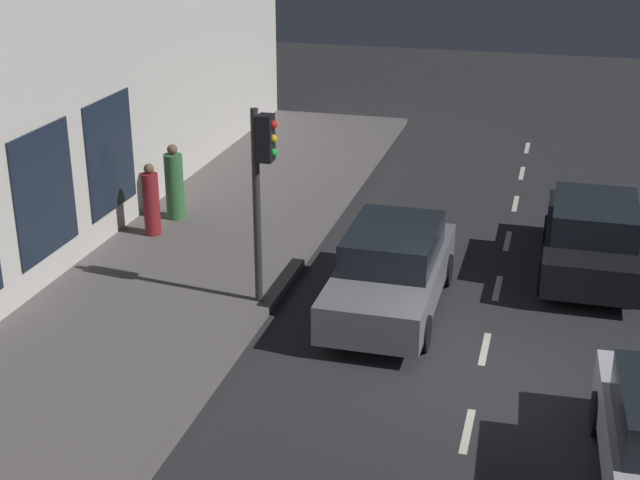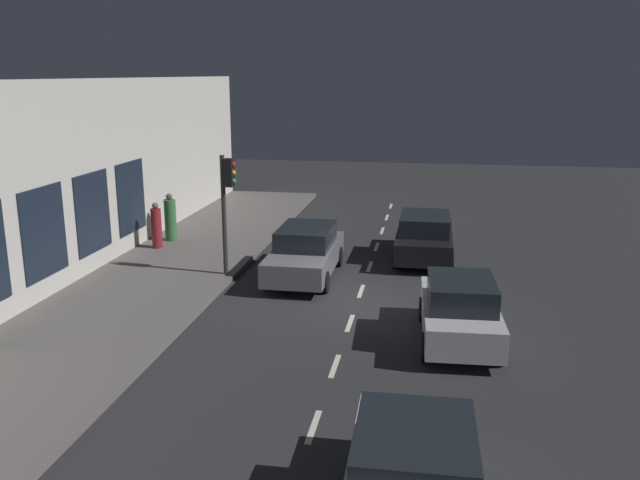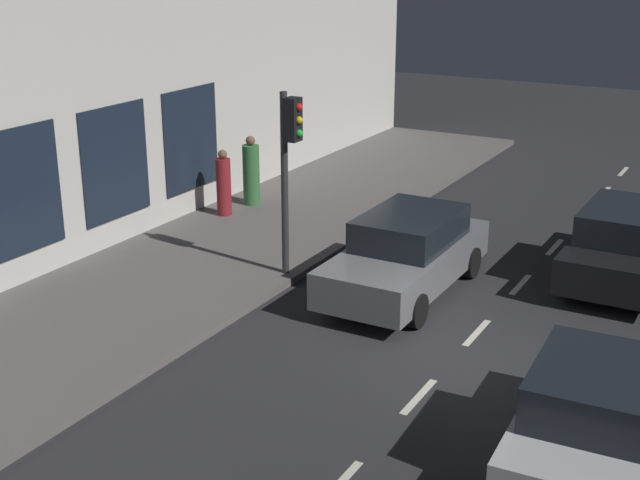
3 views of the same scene
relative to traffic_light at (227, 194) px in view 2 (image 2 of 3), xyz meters
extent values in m
plane|color=#28282B|center=(-4.17, 1.55, -2.68)|extent=(60.00, 60.00, 0.00)
cube|color=#5B5654|center=(2.08, 1.55, -2.60)|extent=(4.50, 32.00, 0.15)
cube|color=beige|center=(4.63, 1.55, 0.34)|extent=(0.60, 32.00, 6.05)
cube|color=#192333|center=(4.30, -2.48, -0.69)|extent=(0.04, 2.04, 2.48)
cube|color=#192333|center=(4.30, 0.21, -0.69)|extent=(0.04, 2.04, 2.48)
cube|color=#192333|center=(4.30, 2.90, -0.69)|extent=(0.04, 2.04, 2.48)
cube|color=beige|center=(-4.17, -12.45, -2.67)|extent=(0.12, 1.20, 0.01)
cube|color=beige|center=(-4.17, -9.85, -2.67)|extent=(0.12, 1.20, 0.01)
cube|color=beige|center=(-4.17, -7.25, -2.67)|extent=(0.12, 1.20, 0.01)
cube|color=beige|center=(-4.17, -4.65, -2.67)|extent=(0.12, 1.20, 0.01)
cube|color=beige|center=(-4.17, -2.05, -2.67)|extent=(0.12, 1.20, 0.01)
cube|color=beige|center=(-4.17, 0.55, -2.67)|extent=(0.12, 1.20, 0.01)
cube|color=beige|center=(-4.17, 3.15, -2.67)|extent=(0.12, 1.20, 0.01)
cube|color=beige|center=(-4.17, 5.75, -2.67)|extent=(0.12, 1.20, 0.01)
cube|color=beige|center=(-4.17, 8.35, -2.67)|extent=(0.12, 1.20, 0.01)
cylinder|color=#2D2D30|center=(0.11, 0.00, -0.69)|extent=(0.14, 0.14, 3.69)
cube|color=black|center=(-0.09, 0.00, 0.64)|extent=(0.26, 0.32, 0.84)
sphere|color=red|center=(-0.23, 0.00, 0.89)|extent=(0.15, 0.15, 0.15)
sphere|color=gold|center=(-0.23, 0.00, 0.64)|extent=(0.15, 0.15, 0.15)
sphere|color=green|center=(-0.23, 0.00, 0.39)|extent=(0.15, 0.15, 0.15)
cube|color=black|center=(-5.91, -3.36, -2.05)|extent=(1.85, 4.45, 0.70)
cube|color=black|center=(-5.91, -3.19, -1.40)|extent=(1.63, 2.32, 0.60)
cylinder|color=black|center=(-5.04, -4.75, -2.36)|extent=(0.22, 0.64, 0.64)
cylinder|color=black|center=(-6.77, -4.74, -2.36)|extent=(0.22, 0.64, 0.64)
cylinder|color=black|center=(-5.04, -1.98, -2.36)|extent=(0.22, 0.64, 0.64)
cylinder|color=black|center=(-6.77, -1.98, -2.36)|extent=(0.22, 0.64, 0.64)
cube|color=black|center=(-6.03, 10.89, -1.40)|extent=(1.66, 2.02, 0.60)
cylinder|color=black|center=(-5.14, 9.57, -2.36)|extent=(0.23, 0.64, 0.64)
cylinder|color=black|center=(-6.87, 9.54, -2.36)|extent=(0.23, 0.64, 0.64)
cube|color=slate|center=(-2.29, -0.55, -2.05)|extent=(1.83, 4.53, 0.70)
cube|color=black|center=(-2.29, -0.73, -1.40)|extent=(1.60, 2.36, 0.60)
cylinder|color=black|center=(-3.13, 0.86, -2.36)|extent=(0.22, 0.64, 0.64)
cylinder|color=black|center=(-1.43, 0.85, -2.36)|extent=(0.22, 0.64, 0.64)
cylinder|color=black|center=(-3.14, -1.95, -2.36)|extent=(0.22, 0.64, 0.64)
cylinder|color=black|center=(-1.44, -1.95, -2.36)|extent=(0.22, 0.64, 0.64)
cube|color=#B7B7BC|center=(-6.87, 3.86, -2.05)|extent=(1.89, 3.96, 0.70)
cube|color=black|center=(-6.87, 4.01, -1.40)|extent=(1.60, 2.09, 0.60)
cylinder|color=black|center=(-6.01, 2.69, -2.36)|extent=(0.25, 0.65, 0.64)
cylinder|color=black|center=(-7.60, 2.62, -2.36)|extent=(0.25, 0.65, 0.64)
cylinder|color=black|center=(-6.13, 5.10, -2.36)|extent=(0.25, 0.65, 0.64)
cylinder|color=black|center=(-7.72, 5.02, -2.36)|extent=(0.25, 0.65, 0.64)
cylinder|color=#336B38|center=(3.42, -3.75, -1.76)|extent=(0.56, 0.56, 1.54)
sphere|color=brown|center=(3.42, -3.75, -0.87)|extent=(0.24, 0.24, 0.24)
cube|color=brown|center=(3.52, -3.79, -0.87)|extent=(0.07, 0.08, 0.07)
cylinder|color=maroon|center=(3.49, -2.64, -1.82)|extent=(0.37, 0.37, 1.41)
sphere|color=brown|center=(3.49, -2.64, -1.00)|extent=(0.22, 0.22, 0.22)
cube|color=brown|center=(3.49, -2.75, -1.00)|extent=(0.06, 0.04, 0.06)
camera|label=1|loc=(-5.05, 14.77, 4.92)|focal=51.38mm
camera|label=2|loc=(-6.12, 18.97, 3.53)|focal=37.26mm
camera|label=3|loc=(-8.54, 14.02, 3.84)|focal=48.57mm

